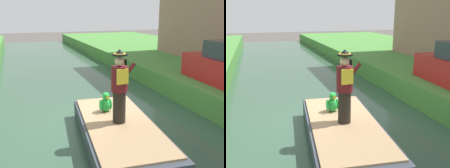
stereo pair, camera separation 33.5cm
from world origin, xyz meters
TOP-DOWN VIEW (x-y plane):
  - ground_plane at (0.00, 0.00)m, footprint 80.00×80.00m
  - canal_water at (0.00, 0.00)m, footprint 6.49×48.00m
  - boat at (0.00, -1.44)m, footprint 2.28×4.38m
  - person_pirate at (0.02, -1.46)m, footprint 0.61×0.42m
  - parrot_plush at (-0.06, -0.66)m, footprint 0.36×0.35m

SIDE VIEW (x-z plane):
  - ground_plane at x=0.00m, z-range 0.00..0.00m
  - canal_water at x=0.00m, z-range 0.00..0.10m
  - boat at x=0.00m, z-range 0.10..0.71m
  - parrot_plush at x=-0.06m, z-range 0.67..1.24m
  - person_pirate at x=0.02m, z-range 0.71..2.56m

